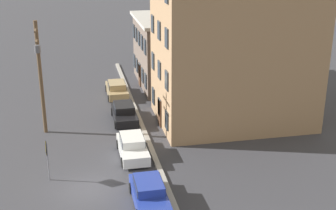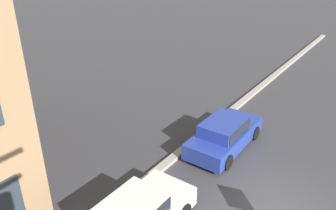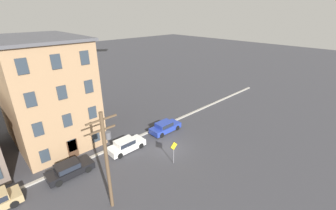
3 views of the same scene
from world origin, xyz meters
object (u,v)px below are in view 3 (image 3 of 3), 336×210
object	(u,v)px
car_black	(69,169)
car_blue	(165,127)
utility_pole	(107,157)
car_white	(126,145)
caution_sign	(174,149)

from	to	relation	value
car_black	car_blue	bearing A→B (deg)	-0.44
car_blue	utility_pole	distance (m)	13.88
utility_pole	car_white	bearing A→B (deg)	48.27
car_white	utility_pole	distance (m)	9.11
car_blue	utility_pole	size ratio (longest dim) A/B	0.51
car_white	caution_sign	bearing A→B (deg)	-67.35
car_white	caution_sign	xyz separation A→B (m)	(2.32, -5.57, 1.07)
utility_pole	car_blue	bearing A→B (deg)	27.72
car_black	caution_sign	world-z (taller)	caution_sign
car_blue	caution_sign	size ratio (longest dim) A/B	1.63
car_black	car_blue	world-z (taller)	same
car_white	utility_pole	world-z (taller)	utility_pole
car_black	car_blue	size ratio (longest dim) A/B	1.00
car_black	caution_sign	xyz separation A→B (m)	(8.82, -5.77, 1.07)
car_black	caution_sign	distance (m)	10.60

